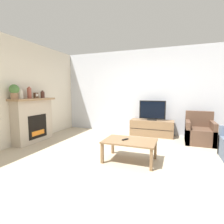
{
  "coord_description": "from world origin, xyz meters",
  "views": [
    {
      "loc": [
        0.95,
        -3.28,
        1.35
      ],
      "look_at": [
        -0.59,
        0.79,
        0.85
      ],
      "focal_mm": 28.0,
      "sensor_mm": 36.0,
      "label": 1
    }
  ],
  "objects_px": {
    "mantel_vase_right": "(43,94)",
    "mantel_clock": "(36,95)",
    "mantel_vase_left": "(20,94)",
    "coffee_table": "(130,143)",
    "armchair": "(199,133)",
    "fireplace": "(33,120)",
    "mantel_vase_centre_left": "(29,93)",
    "potted_plant": "(14,91)",
    "tv_stand": "(152,128)",
    "remote": "(125,139)",
    "tv": "(152,111)"
  },
  "relations": [
    {
      "from": "mantel_clock",
      "to": "tv",
      "type": "height_order",
      "value": "mantel_clock"
    },
    {
      "from": "potted_plant",
      "to": "mantel_clock",
      "type": "bearing_deg",
      "value": 89.93
    },
    {
      "from": "fireplace",
      "to": "mantel_clock",
      "type": "xyz_separation_m",
      "value": [
        0.02,
        0.13,
        0.66
      ]
    },
    {
      "from": "tv_stand",
      "to": "tv",
      "type": "xyz_separation_m",
      "value": [
        -0.0,
        -0.0,
        0.53
      ]
    },
    {
      "from": "mantel_clock",
      "to": "mantel_vase_centre_left",
      "type": "bearing_deg",
      "value": -90.2
    },
    {
      "from": "mantel_vase_right",
      "to": "mantel_clock",
      "type": "height_order",
      "value": "mantel_vase_right"
    },
    {
      "from": "tv_stand",
      "to": "remote",
      "type": "relative_size",
      "value": 8.5
    },
    {
      "from": "armchair",
      "to": "fireplace",
      "type": "bearing_deg",
      "value": -160.87
    },
    {
      "from": "mantel_clock",
      "to": "coffee_table",
      "type": "height_order",
      "value": "mantel_clock"
    },
    {
      "from": "mantel_vase_centre_left",
      "to": "remote",
      "type": "xyz_separation_m",
      "value": [
        2.69,
        -0.3,
        -0.9
      ]
    },
    {
      "from": "mantel_vase_left",
      "to": "remote",
      "type": "bearing_deg",
      "value": -0.27
    },
    {
      "from": "mantel_clock",
      "to": "potted_plant",
      "type": "height_order",
      "value": "potted_plant"
    },
    {
      "from": "fireplace",
      "to": "potted_plant",
      "type": "xyz_separation_m",
      "value": [
        0.02,
        -0.54,
        0.77
      ]
    },
    {
      "from": "mantel_vase_left",
      "to": "tv_stand",
      "type": "xyz_separation_m",
      "value": [
        2.91,
        2.17,
        -1.06
      ]
    },
    {
      "from": "potted_plant",
      "to": "armchair",
      "type": "relative_size",
      "value": 0.42
    },
    {
      "from": "mantel_vase_right",
      "to": "armchair",
      "type": "height_order",
      "value": "mantel_vase_right"
    },
    {
      "from": "tv",
      "to": "coffee_table",
      "type": "distance_m",
      "value": 2.21
    },
    {
      "from": "mantel_clock",
      "to": "potted_plant",
      "type": "relative_size",
      "value": 0.43
    },
    {
      "from": "tv_stand",
      "to": "remote",
      "type": "bearing_deg",
      "value": -95.67
    },
    {
      "from": "mantel_vase_left",
      "to": "remote",
      "type": "xyz_separation_m",
      "value": [
        2.69,
        -0.01,
        -0.88
      ]
    },
    {
      "from": "coffee_table",
      "to": "mantel_vase_left",
      "type": "bearing_deg",
      "value": 179.9
    },
    {
      "from": "mantel_vase_left",
      "to": "coffee_table",
      "type": "relative_size",
      "value": 0.27
    },
    {
      "from": "fireplace",
      "to": "mantel_clock",
      "type": "relative_size",
      "value": 8.45
    },
    {
      "from": "tv_stand",
      "to": "coffee_table",
      "type": "bearing_deg",
      "value": -93.31
    },
    {
      "from": "tv",
      "to": "armchair",
      "type": "relative_size",
      "value": 0.95
    },
    {
      "from": "mantel_clock",
      "to": "coffee_table",
      "type": "distance_m",
      "value": 2.96
    },
    {
      "from": "potted_plant",
      "to": "armchair",
      "type": "bearing_deg",
      "value": 25.49
    },
    {
      "from": "potted_plant",
      "to": "tv",
      "type": "height_order",
      "value": "potted_plant"
    },
    {
      "from": "potted_plant",
      "to": "coffee_table",
      "type": "bearing_deg",
      "value": 3.16
    },
    {
      "from": "tv",
      "to": "remote",
      "type": "bearing_deg",
      "value": -95.67
    },
    {
      "from": "mantel_vase_centre_left",
      "to": "remote",
      "type": "bearing_deg",
      "value": -6.32
    },
    {
      "from": "mantel_vase_left",
      "to": "tv",
      "type": "relative_size",
      "value": 0.34
    },
    {
      "from": "tv",
      "to": "coffee_table",
      "type": "height_order",
      "value": "tv"
    },
    {
      "from": "fireplace",
      "to": "mantel_vase_centre_left",
      "type": "xyz_separation_m",
      "value": [
        0.02,
        -0.1,
        0.73
      ]
    },
    {
      "from": "armchair",
      "to": "remote",
      "type": "height_order",
      "value": "armchair"
    },
    {
      "from": "fireplace",
      "to": "armchair",
      "type": "height_order",
      "value": "fireplace"
    },
    {
      "from": "mantel_vase_left",
      "to": "tv_stand",
      "type": "relative_size",
      "value": 0.21
    },
    {
      "from": "tv_stand",
      "to": "remote",
      "type": "distance_m",
      "value": 2.2
    },
    {
      "from": "mantel_vase_left",
      "to": "armchair",
      "type": "bearing_deg",
      "value": 23.7
    },
    {
      "from": "fireplace",
      "to": "mantel_vase_left",
      "type": "xyz_separation_m",
      "value": [
        0.02,
        -0.38,
        0.7
      ]
    },
    {
      "from": "fireplace",
      "to": "tv",
      "type": "height_order",
      "value": "fireplace"
    },
    {
      "from": "mantel_vase_right",
      "to": "coffee_table",
      "type": "distance_m",
      "value": 3.02
    },
    {
      "from": "mantel_vase_left",
      "to": "coffee_table",
      "type": "bearing_deg",
      "value": -0.1
    },
    {
      "from": "mantel_clock",
      "to": "coffee_table",
      "type": "relative_size",
      "value": 0.15
    },
    {
      "from": "mantel_vase_centre_left",
      "to": "tv",
      "type": "bearing_deg",
      "value": 32.94
    },
    {
      "from": "mantel_clock",
      "to": "tv",
      "type": "distance_m",
      "value": 3.38
    },
    {
      "from": "mantel_vase_right",
      "to": "coffee_table",
      "type": "xyz_separation_m",
      "value": [
        2.78,
        -0.77,
        -0.91
      ]
    },
    {
      "from": "mantel_clock",
      "to": "tv_stand",
      "type": "relative_size",
      "value": 0.12
    },
    {
      "from": "coffee_table",
      "to": "remote",
      "type": "height_order",
      "value": "remote"
    },
    {
      "from": "potted_plant",
      "to": "tv",
      "type": "xyz_separation_m",
      "value": [
        2.91,
        2.33,
        -0.61
      ]
    }
  ]
}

